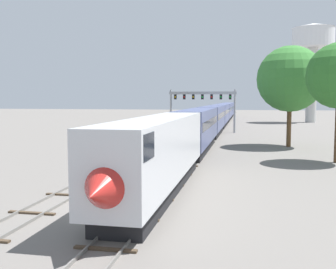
% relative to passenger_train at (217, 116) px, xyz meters
% --- Properties ---
extents(ground_plane, '(400.00, 400.00, 0.00)m').
position_rel_passenger_train_xyz_m(ground_plane, '(-2.00, -56.71, -2.61)').
color(ground_plane, slate).
extents(track_main, '(2.60, 200.00, 0.16)m').
position_rel_passenger_train_xyz_m(track_main, '(0.00, 3.29, -2.54)').
color(track_main, slate).
rests_on(track_main, ground).
extents(track_near, '(2.60, 160.00, 0.16)m').
position_rel_passenger_train_xyz_m(track_near, '(-5.50, -16.71, -2.54)').
color(track_near, slate).
rests_on(track_near, ground).
extents(passenger_train, '(3.04, 125.96, 4.80)m').
position_rel_passenger_train_xyz_m(passenger_train, '(0.00, 0.00, 0.00)').
color(passenger_train, silver).
rests_on(passenger_train, ground).
extents(signal_gantry, '(12.10, 0.49, 7.65)m').
position_rel_passenger_train_xyz_m(signal_gantry, '(-2.25, -6.32, 3.07)').
color(signal_gantry, '#999BA0').
rests_on(signal_gantry, ground).
extents(water_tower, '(10.46, 10.46, 24.96)m').
position_rel_passenger_train_xyz_m(water_tower, '(21.80, 29.28, 17.28)').
color(water_tower, beige).
rests_on(water_tower, ground).
extents(trackside_tree_left, '(8.18, 8.18, 12.56)m').
position_rel_passenger_train_xyz_m(trackside_tree_left, '(10.74, -25.76, 5.84)').
color(trackside_tree_left, brown).
rests_on(trackside_tree_left, ground).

